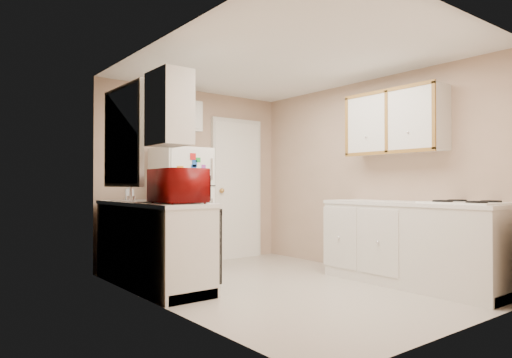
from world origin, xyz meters
TOP-DOWN VIEW (x-y plane):
  - floor at (0.00, 0.00)m, footprint 3.80×3.80m
  - ceiling at (0.00, 0.00)m, footprint 3.80×3.80m
  - wall_left at (-1.40, 0.00)m, footprint 3.80×3.80m
  - wall_right at (1.40, 0.00)m, footprint 3.80×3.80m
  - wall_back at (0.00, 1.90)m, footprint 2.80×2.80m
  - wall_front at (0.00, -1.90)m, footprint 2.80×2.80m
  - left_counter at (-1.10, 0.90)m, footprint 0.60×1.80m
  - dishwasher at (-0.81, 0.30)m, footprint 0.03×0.58m
  - sink at (-1.10, 1.05)m, footprint 0.54×0.74m
  - microwave at (-1.07, 0.38)m, footprint 0.64×0.38m
  - soap_bottle at (-1.15, 1.41)m, footprint 0.11×0.11m
  - window_blinds at (-1.36, 1.05)m, footprint 0.10×0.98m
  - upper_cabinet_left at (-1.25, 0.22)m, footprint 0.30×0.45m
  - refrigerator at (-0.38, 1.59)m, footprint 0.65×0.63m
  - cabinet_over_fridge at (-0.40, 1.75)m, footprint 0.70×0.30m
  - interior_door at (0.70, 1.86)m, footprint 0.86×0.06m
  - right_counter at (1.10, -0.80)m, footprint 0.60×2.00m
  - stove at (1.14, -1.39)m, footprint 0.65×0.78m
  - upper_cabinet_right at (1.25, -0.50)m, footprint 0.30×1.20m

SIDE VIEW (x-z plane):
  - floor at x=0.00m, z-range 0.00..0.00m
  - stove at x=1.14m, z-range 0.00..0.90m
  - left_counter at x=-1.10m, z-range 0.00..0.90m
  - right_counter at x=1.10m, z-range 0.00..0.90m
  - dishwasher at x=-0.81m, z-range 0.13..0.85m
  - refrigerator at x=-0.38m, z-range 0.00..1.56m
  - sink at x=-1.10m, z-range 0.78..0.94m
  - soap_bottle at x=-1.15m, z-range 0.90..1.10m
  - interior_door at x=0.70m, z-range -0.02..2.06m
  - microwave at x=-1.07m, z-range 0.85..1.25m
  - wall_left at x=-1.40m, z-range 1.20..1.20m
  - wall_right at x=1.40m, z-range 1.20..1.20m
  - wall_back at x=0.00m, z-range 1.20..1.20m
  - wall_front at x=0.00m, z-range 1.20..1.20m
  - window_blinds at x=-1.36m, z-range 1.06..2.14m
  - upper_cabinet_left at x=-1.25m, z-range 1.45..2.15m
  - upper_cabinet_right at x=1.25m, z-range 1.45..2.15m
  - cabinet_over_fridge at x=-0.40m, z-range 1.80..2.20m
  - ceiling at x=0.00m, z-range 2.40..2.40m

